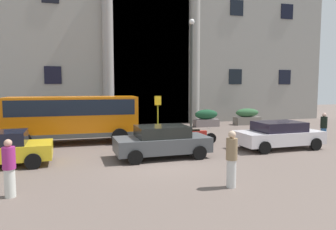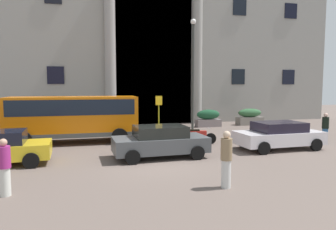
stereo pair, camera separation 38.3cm
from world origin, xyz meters
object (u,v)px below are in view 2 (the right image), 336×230
(hedge_planter_far_east, at_px, (250,117))
(parked_coupe_end, at_px, (160,141))
(pedestrian_man_crossing, at_px, (325,128))
(orange_minibus, at_px, (74,115))
(hedge_planter_far_west, at_px, (121,120))
(bus_stop_sign, at_px, (159,111))
(scooter_by_planter, at_px, (197,136))
(hedge_planter_entrance_left, at_px, (208,118))
(motorcycle_far_end, at_px, (145,139))
(parked_sedan_second, at_px, (279,135))
(pedestrian_man_red_shirt, at_px, (226,159))
(lamppost_plaza_centre, at_px, (193,66))
(hedge_planter_west, at_px, (68,121))
(pedestrian_woman_dark_dress, at_px, (4,167))

(hedge_planter_far_east, height_order, parked_coupe_end, parked_coupe_end)
(parked_coupe_end, xyz_separation_m, pedestrian_man_crossing, (9.71, 1.05, 0.13))
(orange_minibus, relative_size, hedge_planter_far_west, 3.72)
(bus_stop_sign, bearing_deg, scooter_by_planter, -71.79)
(orange_minibus, distance_m, pedestrian_man_crossing, 14.13)
(hedge_planter_entrance_left, relative_size, motorcycle_far_end, 1.00)
(hedge_planter_entrance_left, xyz_separation_m, motorcycle_far_end, (-6.29, -7.06, -0.20))
(parked_sedan_second, bearing_deg, motorcycle_far_end, 161.03)
(pedestrian_man_red_shirt, bearing_deg, pedestrian_man_crossing, 85.36)
(hedge_planter_far_west, distance_m, motorcycle_far_end, 7.06)
(hedge_planter_far_east, distance_m, hedge_planter_far_west, 10.65)
(bus_stop_sign, relative_size, hedge_planter_far_east, 1.19)
(hedge_planter_far_west, distance_m, pedestrian_man_crossing, 13.40)
(bus_stop_sign, bearing_deg, hedge_planter_far_east, 20.43)
(orange_minibus, bearing_deg, scooter_by_planter, -17.79)
(hedge_planter_entrance_left, distance_m, parked_coupe_end, 11.14)
(hedge_planter_entrance_left, distance_m, motorcycle_far_end, 9.46)
(hedge_planter_far_east, relative_size, parked_coupe_end, 0.51)
(bus_stop_sign, bearing_deg, lamppost_plaza_centre, 27.31)
(hedge_planter_west, xyz_separation_m, motorcycle_far_end, (4.30, -7.05, -0.31))
(hedge_planter_entrance_left, relative_size, pedestrian_man_crossing, 1.15)
(hedge_planter_far_west, height_order, pedestrian_man_red_shirt, pedestrian_man_red_shirt)
(hedge_planter_far_east, xyz_separation_m, lamppost_plaza_centre, (-5.56, -1.66, 3.97))
(orange_minibus, bearing_deg, lamppost_plaza_centre, 21.92)
(hedge_planter_far_east, height_order, lamppost_plaza_centre, lamppost_plaza_centre)
(bus_stop_sign, xyz_separation_m, pedestrian_man_red_shirt, (-0.30, -11.12, -0.66))
(orange_minibus, height_order, hedge_planter_entrance_left, orange_minibus)
(motorcycle_far_end, bearing_deg, hedge_planter_far_east, 27.99)
(hedge_planter_west, height_order, parked_coupe_end, hedge_planter_west)
(parked_coupe_end, xyz_separation_m, pedestrian_woman_dark_dress, (-5.47, -3.68, 0.12))
(orange_minibus, xyz_separation_m, pedestrian_man_crossing, (13.63, -3.66, -0.71))
(hedge_planter_west, height_order, hedge_planter_entrance_left, hedge_planter_west)
(hedge_planter_far_west, relative_size, pedestrian_man_red_shirt, 1.04)
(parked_sedan_second, xyz_separation_m, pedestrian_man_red_shirt, (-5.17, -4.91, 0.20))
(hedge_planter_far_east, distance_m, pedestrian_man_red_shirt, 16.72)
(hedge_planter_far_east, height_order, pedestrian_woman_dark_dress, pedestrian_woman_dark_dress)
(motorcycle_far_end, relative_size, lamppost_plaza_centre, 0.25)
(hedge_planter_far_west, xyz_separation_m, motorcycle_far_end, (0.56, -7.04, -0.25))
(hedge_planter_west, distance_m, lamppost_plaza_centre, 9.72)
(hedge_planter_entrance_left, bearing_deg, parked_coupe_end, -122.75)
(pedestrian_man_crossing, relative_size, lamppost_plaza_centre, 0.21)
(scooter_by_planter, xyz_separation_m, pedestrian_woman_dark_dress, (-8.16, -6.27, 0.39))
(orange_minibus, distance_m, pedestrian_man_red_shirt, 10.58)
(bus_stop_sign, height_order, lamppost_plaza_centre, lamppost_plaza_centre)
(hedge_planter_far_east, bearing_deg, parked_sedan_second, -110.82)
(parked_sedan_second, xyz_separation_m, motorcycle_far_end, (-6.53, 1.98, -0.26))
(hedge_planter_west, distance_m, hedge_planter_far_west, 3.74)
(hedge_planter_far_east, distance_m, parked_sedan_second, 10.00)
(hedge_planter_far_west, height_order, parked_sedan_second, hedge_planter_far_west)
(parked_coupe_end, bearing_deg, hedge_planter_far_west, 92.56)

